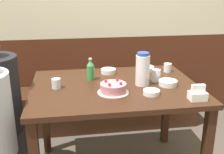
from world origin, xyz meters
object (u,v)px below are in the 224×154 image
Objects in this scene: bowl_sauce_shallow at (108,71)px; glass_shot_small at (168,68)px; bowl_soup_white at (168,83)px; glass_tumbler_short at (156,76)px; soju_bottle at (91,70)px; bench_seat at (102,107)px; birthday_cake at (113,88)px; napkin_holder at (198,94)px; bowl_side_dish at (151,92)px; bowl_rice_small at (146,68)px; glass_water_tall at (56,83)px; water_pitcher at (143,69)px.

bowl_sauce_shallow is 1.70× the size of glass_shot_small.
glass_tumbler_short is at bearing 122.14° from bowl_soup_white.
glass_shot_small is at bearing 8.87° from soju_bottle.
bench_seat is 1.14m from birthday_cake.
napkin_holder is 0.87× the size of bowl_sauce_shallow.
napkin_holder is (0.65, -0.51, -0.04)m from soju_bottle.
soju_bottle is at bearing 135.94° from bowl_side_dish.
soju_bottle is 1.85× the size of glass_tumbler_short.
bench_seat is at bearing 123.14° from bowl_rice_small.
bowl_rice_small is 0.56m from bowl_side_dish.
glass_shot_small is (0.50, -0.57, 0.59)m from bench_seat.
glass_water_tall is at bearing -117.54° from bench_seat.
bowl_rice_small is (0.33, -0.50, 0.57)m from bench_seat.
glass_tumbler_short is 1.27× the size of glass_shot_small.
napkin_holder is 0.30m from bowl_side_dish.
napkin_holder reaches higher than bowl_sauce_shallow.
water_pitcher is 0.38m from bowl_rice_small.
birthday_cake is at bearing -153.33° from glass_tumbler_short.
bowl_soup_white is at bearing -57.86° from glass_tumbler_short.
glass_tumbler_short is at bearing -67.53° from bench_seat.
bowl_rice_small is at bearing 4.77° from bowl_sauce_shallow.
birthday_cake is 0.41m from glass_tumbler_short.
bowl_side_dish is 0.68m from glass_water_tall.
glass_tumbler_short is (0.12, 0.05, -0.07)m from water_pitcher.
bowl_rice_small is (0.36, 0.47, -0.02)m from birthday_cake.
water_pitcher reaches higher than birthday_cake.
water_pitcher is at bearing -155.95° from glass_tumbler_short.
glass_shot_small is (0.17, 0.22, -0.01)m from glass_tumbler_short.
bowl_sauce_shallow is at bearing -175.23° from bowl_rice_small.
bowl_side_dish is (0.22, -1.04, 0.57)m from bench_seat.
glass_tumbler_short is (0.00, -0.29, 0.03)m from bowl_rice_small.
glass_shot_small is (0.17, -0.07, 0.02)m from bowl_rice_small.
water_pitcher is at bearing 93.71° from bowl_side_dish.
glass_water_tall is (-0.64, 0.22, 0.02)m from bowl_side_dish.
napkin_holder reaches higher than birthday_cake.
bowl_soup_white is at bearing 11.02° from birthday_cake.
napkin_holder is at bearing -49.80° from water_pitcher.
bench_seat is at bearing 112.47° from glass_tumbler_short.
soju_bottle is at bearing 166.59° from glass_tumbler_short.
bowl_rice_small is at bearing 157.98° from glass_shot_small.
water_pitcher reaches higher than glass_water_tall.
napkin_holder is 0.70m from bowl_rice_small.
soju_bottle is at bearing -137.76° from bowl_sauce_shallow.
bench_seat is 1.10m from glass_water_tall.
birthday_cake reaches higher than glass_shot_small.
bowl_side_dish is 1.21× the size of glass_tumbler_short.
bowl_rice_small is 1.56× the size of glass_tumbler_short.
bowl_rice_small is 0.82m from glass_water_tall.
glass_shot_small is at bearing -4.80° from bowl_sauce_shallow.
water_pitcher is 0.39m from bowl_sauce_shallow.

